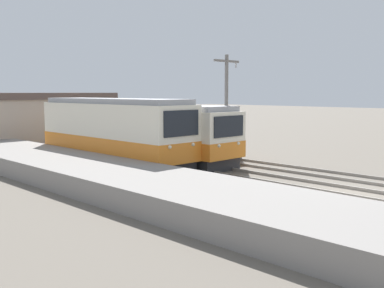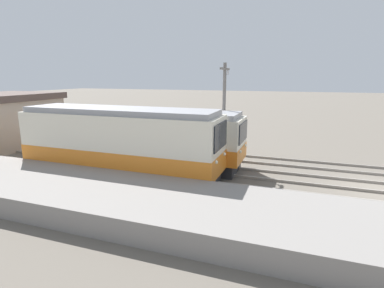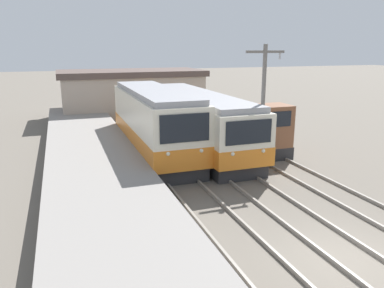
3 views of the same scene
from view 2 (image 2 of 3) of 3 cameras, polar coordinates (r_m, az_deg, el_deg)
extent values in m
plane|color=#665E54|center=(17.39, 31.78, -7.36)|extent=(200.00, 200.00, 0.00)
cube|color=gray|center=(16.89, 32.16, -7.72)|extent=(0.10, 60.00, 0.14)
cube|color=gray|center=(18.22, 31.23, -6.21)|extent=(0.10, 60.00, 0.14)
cube|color=gray|center=(19.69, 30.38, -4.80)|extent=(0.10, 60.00, 0.14)
cube|color=gray|center=(21.05, 29.69, -3.67)|extent=(0.10, 60.00, 0.14)
cube|color=#28282B|center=(16.92, -13.19, -5.00)|extent=(2.58, 10.53, 0.70)
cube|color=silver|center=(16.48, -13.50, 0.84)|extent=(2.80, 10.97, 2.82)
cube|color=orange|center=(16.68, -13.34, -2.19)|extent=(2.84, 11.01, 1.02)
cube|color=black|center=(14.15, 5.47, 1.55)|extent=(2.24, 0.06, 1.24)
sphere|color=silver|center=(13.68, 4.61, -3.45)|extent=(0.18, 0.18, 0.18)
sphere|color=silver|center=(15.12, 6.14, -1.91)|extent=(0.18, 0.18, 0.18)
cube|color=#939399|center=(16.24, -13.78, 6.21)|extent=(2.46, 10.53, 0.28)
cube|color=#28282B|center=(19.48, -10.09, -2.51)|extent=(2.58, 12.66, 0.70)
cube|color=silver|center=(19.13, -10.27, 2.03)|extent=(2.80, 13.19, 2.44)
cube|color=orange|center=(19.29, -10.18, -0.25)|extent=(2.84, 13.23, 0.88)
cube|color=black|center=(16.78, 9.72, 2.26)|extent=(2.24, 0.06, 1.07)
sphere|color=silver|center=(16.23, 9.15, -1.43)|extent=(0.18, 0.18, 0.18)
sphere|color=silver|center=(17.70, 10.08, -0.27)|extent=(0.18, 0.18, 0.18)
cube|color=#939399|center=(18.93, -10.43, 6.08)|extent=(2.46, 12.66, 0.28)
cube|color=#28282B|center=(21.42, -2.46, -0.93)|extent=(2.40, 5.11, 0.70)
cube|color=brown|center=(20.53, 2.00, 2.76)|extent=(2.28, 1.63, 2.30)
cube|color=black|center=(20.21, 4.28, 4.02)|extent=(1.68, 0.04, 0.83)
cube|color=brown|center=(21.51, -4.51, 1.97)|extent=(1.92, 3.37, 1.40)
cylinder|color=black|center=(21.35, -4.55, 4.47)|extent=(0.16, 0.16, 0.50)
cylinder|color=slate|center=(18.42, 6.08, 5.48)|extent=(0.20, 0.20, 6.20)
cube|color=slate|center=(18.28, 6.29, 14.06)|extent=(2.00, 0.12, 0.12)
cylinder|color=#B2B2B7|center=(19.06, 6.85, 13.39)|extent=(0.10, 0.10, 0.30)
camera|label=1|loc=(12.19, 113.75, -11.27)|focal=42.00mm
camera|label=3|loc=(14.37, 74.35, 6.06)|focal=35.00mm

